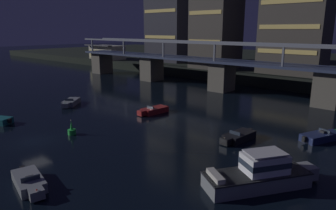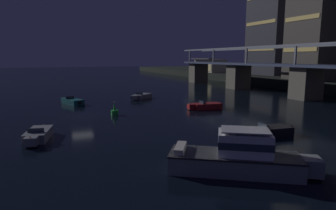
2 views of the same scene
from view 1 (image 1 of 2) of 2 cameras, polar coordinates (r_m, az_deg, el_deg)
ground_plane at (r=35.97m, az=-23.66°, el=-6.26°), size 400.00×400.00×0.00m
far_riverbank at (r=104.49m, az=24.03°, el=6.91°), size 240.00×80.00×2.20m
river_bridge at (r=60.40m, az=10.06°, el=6.40°), size 82.41×6.40×9.38m
tower_central at (r=72.57m, az=22.84°, el=15.42°), size 13.38×8.13×25.72m
waterfront_pavilion at (r=104.20m, az=-11.35°, el=9.67°), size 12.40×7.40×4.70m
cabin_cruiser_near_left at (r=24.76m, az=16.89°, el=-12.17°), size 6.70×8.78×2.79m
speedboat_near_center at (r=26.14m, az=-24.49°, el=-12.98°), size 5.21×2.61×1.16m
speedboat_mid_left at (r=43.78m, az=-2.71°, el=-1.02°), size 2.15×5.23×1.16m
speedboat_mid_center at (r=37.05m, az=26.51°, el=-5.31°), size 3.18×5.04×1.16m
speedboat_mid_right at (r=51.02m, az=-17.72°, el=0.48°), size 4.12×4.61×1.16m
speedboat_far_left at (r=34.07m, az=12.97°, el=-5.77°), size 2.20×5.23×1.16m
channel_buoy at (r=36.64m, az=-17.55°, el=-4.57°), size 0.90×0.90×1.76m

